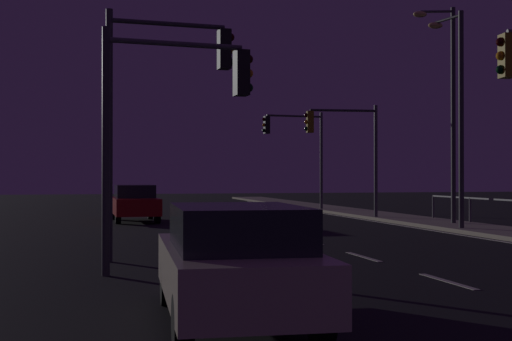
{
  "coord_description": "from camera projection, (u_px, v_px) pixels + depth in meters",
  "views": [
    {
      "loc": [
        -6.5,
        -2.6,
        1.96
      ],
      "look_at": [
        0.7,
        26.69,
        2.19
      ],
      "focal_mm": 48.61,
      "sensor_mm": 36.0,
      "label": 1
    }
  ],
  "objects": [
    {
      "name": "traffic_light_near_right",
      "position": [
        344.0,
        138.0,
        30.69
      ],
      "size": [
        3.31,
        0.59,
        4.97
      ],
      "color": "#4C4C51",
      "rests_on": "sidewalk_right"
    },
    {
      "name": "street_lamp_far_end",
      "position": [
        456.0,
        99.0,
        24.4
      ],
      "size": [
        0.64,
        1.58,
        7.6
      ],
      "color": "#38383D",
      "rests_on": "sidewalk_right"
    },
    {
      "name": "lane_edge_line",
      "position": [
        401.0,
        225.0,
        27.23
      ],
      "size": [
        0.14,
        53.0,
        0.01
      ],
      "color": "silver",
      "rests_on": "ground"
    },
    {
      "name": "car",
      "position": [
        235.0,
        261.0,
        9.18
      ],
      "size": [
        2.07,
        4.5,
        1.57
      ],
      "color": "beige",
      "rests_on": "ground"
    },
    {
      "name": "ground_plane",
      "position": [
        306.0,
        240.0,
        21.05
      ],
      "size": [
        112.0,
        112.0,
        0.0
      ],
      "primitive_type": "plane",
      "color": "black",
      "rests_on": "ground"
    },
    {
      "name": "street_lamp_across_street",
      "position": [
        448.0,
        96.0,
        26.8
      ],
      "size": [
        1.58,
        0.64,
        8.35
      ],
      "color": "#38383D",
      "rests_on": "sidewalk_right"
    },
    {
      "name": "sidewalk_right",
      "position": [
        511.0,
        233.0,
        22.74
      ],
      "size": [
        2.56,
        77.0,
        0.14
      ],
      "primitive_type": "cube",
      "color": "#9E937F",
      "rests_on": "ground"
    },
    {
      "name": "car_oncoming",
      "position": [
        135.0,
        202.0,
        29.81
      ],
      "size": [
        1.89,
        4.43,
        1.57
      ],
      "color": "#B71414",
      "rests_on": "ground"
    },
    {
      "name": "traffic_light_mid_left",
      "position": [
        174.0,
        104.0,
        13.99
      ],
      "size": [
        3.11,
        0.5,
        4.88
      ],
      "color": "#38383D",
      "rests_on": "ground"
    },
    {
      "name": "traffic_light_overhead_east",
      "position": [
        296.0,
        141.0,
        37.99
      ],
      "size": [
        3.55,
        0.53,
        5.35
      ],
      "color": "#4C4C51",
      "rests_on": "sidewalk_right"
    },
    {
      "name": "lane_markings_center",
      "position": [
        275.0,
        231.0,
        24.45
      ],
      "size": [
        0.14,
        50.0,
        0.01
      ],
      "color": "silver",
      "rests_on": "ground"
    },
    {
      "name": "traffic_light_far_center",
      "position": [
        162.0,
        89.0,
        16.14
      ],
      "size": [
        3.04,
        0.42,
        5.77
      ],
      "color": "#38383D",
      "rests_on": "ground"
    }
  ]
}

